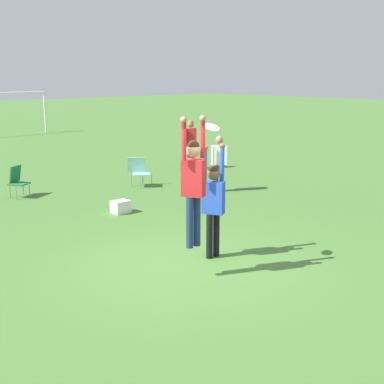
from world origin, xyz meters
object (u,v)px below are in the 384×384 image
frisbee (211,127)px  person_spectator_far (219,158)px  camping_chair_0 (139,170)px  camping_chair_2 (17,179)px  person_defending (213,198)px  person_spectator_near (191,140)px  person_jumping (193,179)px  cooler_box (121,207)px

frisbee → person_spectator_far: frisbee is taller
camping_chair_0 → camping_chair_2: camping_chair_0 is taller
person_defending → person_spectator_near: 9.39m
person_jumping → camping_chair_0: bearing=-57.7°
cooler_box → person_spectator_near: bearing=31.9°
person_jumping → person_defending: size_ratio=1.02×
camping_chair_2 → cooler_box: camping_chair_2 is taller
person_defending → camping_chair_2: 7.21m
person_defending → camping_chair_0: person_defending is taller
cooler_box → person_jumping: bearing=-110.0°
person_spectator_far → person_spectator_near: bearing=107.8°
person_defending → camping_chair_2: bearing=156.3°
camping_chair_2 → person_spectator_near: size_ratio=0.49×
person_jumping → camping_chair_0: person_jumping is taller
camping_chair_0 → person_spectator_near: bearing=-120.6°
frisbee → person_spectator_far: (4.54, 4.26, -1.50)m
person_spectator_near → cooler_box: bearing=-106.9°
person_defending → camping_chair_2: (-0.45, 7.17, -0.63)m
frisbee → person_spectator_near: 10.00m
person_defending → person_spectator_far: bearing=106.1°
person_spectator_far → camping_chair_0: bearing=167.8°
camping_chair_2 → person_spectator_far: bearing=114.7°
person_spectator_near → person_defending: bearing=-88.8°
person_jumping → frisbee: 0.97m
person_defending → frisbee: bearing=-76.8°
camping_chair_0 → person_spectator_far: person_spectator_far is taller
person_jumping → person_spectator_near: bearing=-69.6°
camping_chair_2 → cooler_box: bearing=77.7°
frisbee → person_spectator_far: 6.40m
person_spectator_near → frisbee: bearing=-89.3°
cooler_box → frisbee: bearing=-103.7°
frisbee → camping_chair_0: size_ratio=0.32×
person_defending → person_spectator_near: person_defending is taller
camping_chair_2 → person_spectator_far: size_ratio=0.53×
person_spectator_far → cooler_box: (-3.52, -0.10, -0.81)m
camping_chair_0 → person_spectator_near: 3.37m
frisbee → person_spectator_far: bearing=43.2°
camping_chair_2 → cooler_box: 3.54m
camping_chair_0 → cooler_box: bearing=84.7°
person_defending → camping_chair_2: person_defending is taller
person_defending → person_spectator_near: size_ratio=1.21×
camping_chair_2 → cooler_box: (1.07, -3.36, -0.34)m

